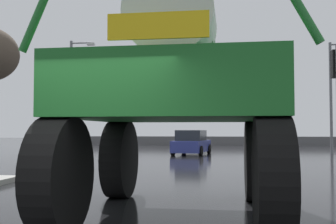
{
  "coord_description": "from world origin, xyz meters",
  "views": [
    {
      "loc": [
        1.86,
        -4.22,
        1.5
      ],
      "look_at": [
        0.65,
        4.9,
        1.91
      ],
      "focal_mm": 44.73,
      "sensor_mm": 36.0,
      "label": 1
    }
  ],
  "objects_px": {
    "sedan_ahead": "(192,143)",
    "streetlight_far_right": "(333,91)",
    "traffic_signal_near_right": "(336,83)",
    "streetlight_far_left": "(73,90)",
    "oversize_sprayer": "(177,97)"
  },
  "relations": [
    {
      "from": "streetlight_far_right",
      "to": "sedan_ahead",
      "type": "bearing_deg",
      "value": -165.34
    },
    {
      "from": "traffic_signal_near_right",
      "to": "sedan_ahead",
      "type": "bearing_deg",
      "value": 112.28
    },
    {
      "from": "oversize_sprayer",
      "to": "sedan_ahead",
      "type": "xyz_separation_m",
      "value": [
        -1.14,
        18.67,
        -1.39
      ]
    },
    {
      "from": "sedan_ahead",
      "to": "streetlight_far_left",
      "type": "relative_size",
      "value": 0.57
    },
    {
      "from": "streetlight_far_right",
      "to": "oversize_sprayer",
      "type": "bearing_deg",
      "value": -110.82
    },
    {
      "from": "sedan_ahead",
      "to": "streetlight_far_right",
      "type": "height_order",
      "value": "streetlight_far_right"
    },
    {
      "from": "sedan_ahead",
      "to": "streetlight_far_right",
      "type": "bearing_deg",
      "value": -66.84
    },
    {
      "from": "oversize_sprayer",
      "to": "traffic_signal_near_right",
      "type": "height_order",
      "value": "oversize_sprayer"
    },
    {
      "from": "oversize_sprayer",
      "to": "streetlight_far_left",
      "type": "distance_m",
      "value": 21.52
    },
    {
      "from": "traffic_signal_near_right",
      "to": "streetlight_far_left",
      "type": "xyz_separation_m",
      "value": [
        -13.39,
        13.76,
        1.25
      ]
    },
    {
      "from": "sedan_ahead",
      "to": "streetlight_far_right",
      "type": "distance_m",
      "value": 10.04
    },
    {
      "from": "oversize_sprayer",
      "to": "traffic_signal_near_right",
      "type": "distance_m",
      "value": 7.06
    },
    {
      "from": "streetlight_far_right",
      "to": "streetlight_far_left",
      "type": "bearing_deg",
      "value": -174.33
    },
    {
      "from": "traffic_signal_near_right",
      "to": "streetlight_far_right",
      "type": "bearing_deg",
      "value": 76.24
    },
    {
      "from": "sedan_ahead",
      "to": "streetlight_far_right",
      "type": "relative_size",
      "value": 0.59
    }
  ]
}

